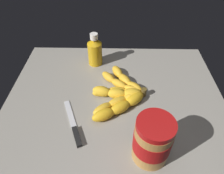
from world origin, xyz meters
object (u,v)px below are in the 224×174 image
object	(u,v)px
banana_bunch	(119,93)
peanut_butter_jar	(151,140)
honey_bottle	(94,51)
butter_knife	(73,126)

from	to	relation	value
banana_bunch	peanut_butter_jar	bearing A→B (deg)	110.10
peanut_butter_jar	honey_bottle	xyz separation A→B (cm)	(18.48, -42.56, -0.95)
banana_bunch	peanut_butter_jar	size ratio (longest dim) A/B	2.05
banana_bunch	honey_bottle	bearing A→B (deg)	-62.96
banana_bunch	butter_knife	bearing A→B (deg)	42.70
banana_bunch	butter_knife	world-z (taller)	banana_bunch
banana_bunch	honey_bottle	world-z (taller)	honey_bottle
banana_bunch	honey_bottle	size ratio (longest dim) A/B	2.11
banana_bunch	honey_bottle	xyz separation A→B (cm)	(10.29, -20.16, 4.54)
peanut_butter_jar	honey_bottle	world-z (taller)	peanut_butter_jar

